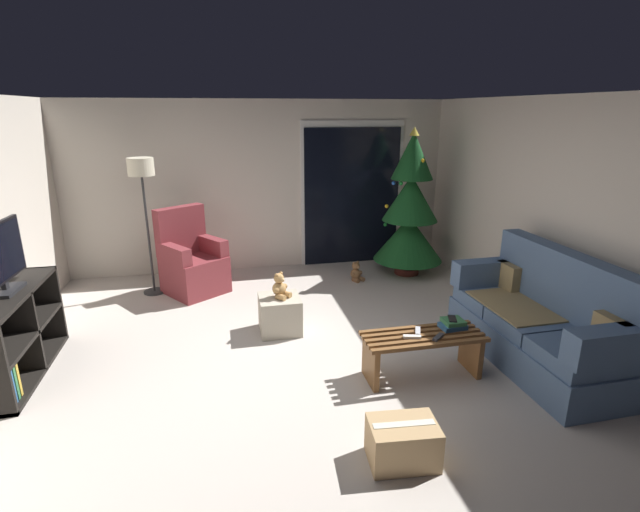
% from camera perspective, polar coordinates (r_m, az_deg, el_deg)
% --- Properties ---
extents(ground_plane, '(7.00, 7.00, 0.00)m').
position_cam_1_polar(ground_plane, '(4.68, -3.07, -12.84)').
color(ground_plane, '#BCB2A8').
extents(wall_back, '(5.72, 0.12, 2.50)m').
position_cam_1_polar(wall_back, '(7.17, -7.18, 8.37)').
color(wall_back, beige).
rests_on(wall_back, ground).
extents(wall_right, '(0.12, 6.00, 2.50)m').
position_cam_1_polar(wall_right, '(5.41, 28.20, 3.52)').
color(wall_right, beige).
rests_on(wall_right, ground).
extents(patio_door_frame, '(1.60, 0.02, 2.20)m').
position_cam_1_polar(patio_door_frame, '(7.38, 3.86, 7.53)').
color(patio_door_frame, silver).
rests_on(patio_door_frame, ground).
extents(patio_door_glass, '(1.50, 0.02, 2.10)m').
position_cam_1_polar(patio_door_glass, '(7.37, 3.89, 7.12)').
color(patio_door_glass, black).
rests_on(patio_door_glass, ground).
extents(couch, '(0.81, 1.95, 1.08)m').
position_cam_1_polar(couch, '(5.01, 25.17, -7.34)').
color(couch, slate).
rests_on(couch, ground).
extents(coffee_table, '(1.10, 0.40, 0.42)m').
position_cam_1_polar(coffee_table, '(4.45, 12.32, -10.91)').
color(coffee_table, brown).
rests_on(coffee_table, ground).
extents(remote_graphite, '(0.15, 0.13, 0.02)m').
position_cam_1_polar(remote_graphite, '(4.34, 14.13, -9.51)').
color(remote_graphite, '#333338').
rests_on(remote_graphite, coffee_table).
extents(remote_silver, '(0.10, 0.16, 0.02)m').
position_cam_1_polar(remote_silver, '(4.41, 11.77, -8.89)').
color(remote_silver, '#ADADB2').
rests_on(remote_silver, coffee_table).
extents(remote_white, '(0.16, 0.08, 0.02)m').
position_cam_1_polar(remote_white, '(4.30, 11.10, -9.58)').
color(remote_white, silver).
rests_on(remote_white, coffee_table).
extents(book_stack, '(0.24, 0.19, 0.08)m').
position_cam_1_polar(book_stack, '(4.55, 15.81, -7.93)').
color(book_stack, '#285684').
rests_on(book_stack, coffee_table).
extents(cell_phone, '(0.11, 0.16, 0.01)m').
position_cam_1_polar(cell_phone, '(4.54, 15.74, -7.32)').
color(cell_phone, black).
rests_on(cell_phone, book_stack).
extents(christmas_tree, '(1.01, 1.01, 2.13)m').
position_cam_1_polar(christmas_tree, '(6.94, 10.83, 5.27)').
color(christmas_tree, '#4C1E19').
rests_on(christmas_tree, ground).
extents(armchair, '(0.95, 0.96, 1.13)m').
position_cam_1_polar(armchair, '(6.48, -15.26, -0.81)').
color(armchair, maroon).
rests_on(armchair, ground).
extents(floor_lamp, '(0.32, 0.32, 1.78)m').
position_cam_1_polar(floor_lamp, '(6.35, -20.74, 8.58)').
color(floor_lamp, '#2D2D30').
rests_on(floor_lamp, ground).
extents(media_shelf, '(0.40, 1.40, 0.82)m').
position_cam_1_polar(media_shelf, '(5.10, -33.48, -8.41)').
color(media_shelf, black).
rests_on(media_shelf, ground).
extents(television, '(0.21, 0.84, 0.61)m').
position_cam_1_polar(television, '(4.89, -34.31, -0.21)').
color(television, black).
rests_on(television, media_shelf).
extents(ottoman, '(0.44, 0.44, 0.40)m').
position_cam_1_polar(ottoman, '(5.22, -4.89, -7.03)').
color(ottoman, '#B2A893').
rests_on(ottoman, ground).
extents(teddy_bear_honey, '(0.21, 0.21, 0.29)m').
position_cam_1_polar(teddy_bear_honey, '(5.09, -4.89, -3.76)').
color(teddy_bear_honey, tan).
rests_on(teddy_bear_honey, ottoman).
extents(teddy_bear_chestnut_by_tree, '(0.21, 0.21, 0.29)m').
position_cam_1_polar(teddy_bear_chestnut_by_tree, '(6.75, 4.40, -2.02)').
color(teddy_bear_chestnut_by_tree, brown).
rests_on(teddy_bear_chestnut_by_tree, ground).
extents(cardboard_box_taped_mid_floor, '(0.50, 0.37, 0.30)m').
position_cam_1_polar(cardboard_box_taped_mid_floor, '(3.54, 10.00, -21.37)').
color(cardboard_box_taped_mid_floor, tan).
rests_on(cardboard_box_taped_mid_floor, ground).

